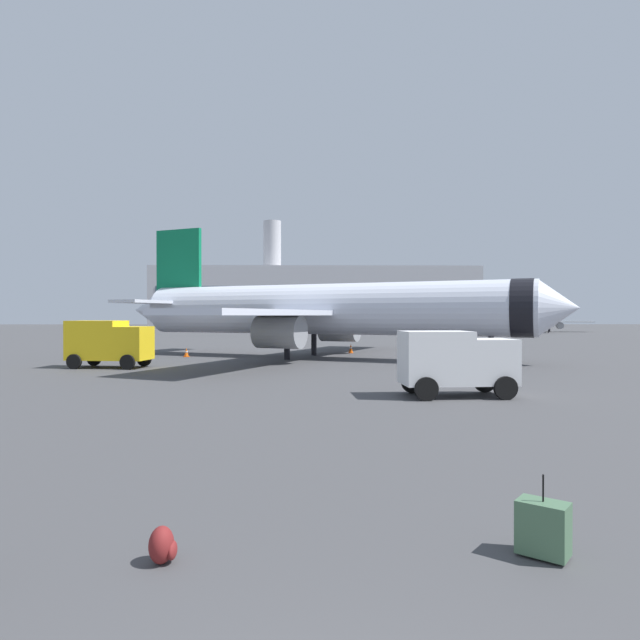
% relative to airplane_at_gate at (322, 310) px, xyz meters
% --- Properties ---
extents(airplane_at_gate, '(33.85, 31.11, 10.50)m').
position_rel_airplane_at_gate_xyz_m(airplane_at_gate, '(0.00, 0.00, 0.00)').
color(airplane_at_gate, silver).
rests_on(airplane_at_gate, ground).
extents(airplane_taxiing, '(18.67, 20.49, 6.10)m').
position_rel_airplane_at_gate_xyz_m(airplane_taxiing, '(45.24, 67.23, -1.53)').
color(airplane_taxiing, silver).
rests_on(airplane_taxiing, ground).
extents(service_truck, '(5.06, 3.08, 2.90)m').
position_rel_airplane_at_gate_xyz_m(service_truck, '(-13.32, -7.44, -2.05)').
color(service_truck, yellow).
rests_on(service_truck, ground).
extents(cargo_van, '(4.52, 2.58, 2.60)m').
position_rel_airplane_at_gate_xyz_m(cargo_van, '(4.83, -19.97, -2.21)').
color(cargo_van, white).
rests_on(cargo_van, ground).
extents(safety_cone_near, '(0.44, 0.44, 0.70)m').
position_rel_airplane_at_gate_xyz_m(safety_cone_near, '(-10.53, 1.41, -3.31)').
color(safety_cone_near, '#F2590C').
rests_on(safety_cone_near, ground).
extents(safety_cone_mid, '(0.44, 0.44, 0.81)m').
position_rel_airplane_at_gate_xyz_m(safety_cone_mid, '(2.56, 5.48, -3.26)').
color(safety_cone_mid, '#F2590C').
rests_on(safety_cone_mid, ground).
extents(rolling_suitcase, '(0.75, 0.71, 1.10)m').
position_rel_airplane_at_gate_xyz_m(rolling_suitcase, '(2.14, -34.59, -3.27)').
color(rolling_suitcase, '#476B4C').
rests_on(rolling_suitcase, ground).
extents(traveller_backpack, '(0.36, 0.40, 0.48)m').
position_rel_airplane_at_gate_xyz_m(traveller_backpack, '(-2.87, -34.68, -3.42)').
color(traveller_backpack, maroon).
rests_on(traveller_backpack, ground).
extents(terminal_building, '(77.82, 21.87, 26.83)m').
position_rel_airplane_at_gate_xyz_m(terminal_building, '(0.45, 97.51, 3.88)').
color(terminal_building, '#B2B2B7').
rests_on(terminal_building, ground).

